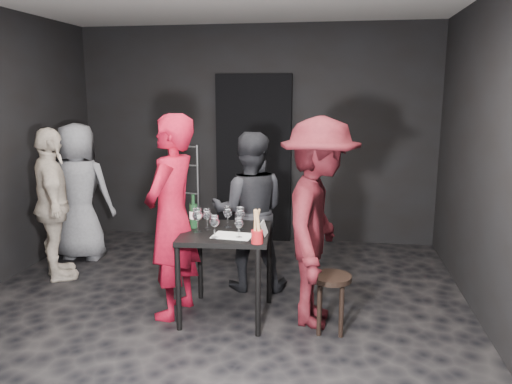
% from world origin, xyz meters
% --- Properties ---
extents(floor, '(4.50, 5.00, 0.02)m').
position_xyz_m(floor, '(0.00, 0.00, 0.00)').
color(floor, black).
rests_on(floor, ground).
extents(wall_back, '(4.50, 0.04, 2.70)m').
position_xyz_m(wall_back, '(0.00, 2.50, 1.35)').
color(wall_back, black).
rests_on(wall_back, ground).
extents(wall_right, '(0.04, 5.00, 2.70)m').
position_xyz_m(wall_right, '(2.25, 0.00, 1.35)').
color(wall_right, black).
rests_on(wall_right, ground).
extents(doorway, '(0.95, 0.10, 2.10)m').
position_xyz_m(doorway, '(0.00, 2.44, 1.05)').
color(doorway, black).
rests_on(doorway, ground).
extents(wallbox_upper, '(0.12, 0.06, 0.12)m').
position_xyz_m(wallbox_upper, '(0.85, 2.45, 1.45)').
color(wallbox_upper, '#B7B7B2').
rests_on(wallbox_upper, wall_back).
extents(wallbox_lower, '(0.10, 0.06, 0.14)m').
position_xyz_m(wallbox_lower, '(1.05, 2.45, 1.40)').
color(wallbox_lower, '#B7B7B2').
rests_on(wallbox_lower, wall_back).
extents(hand_truck, '(0.41, 0.35, 1.23)m').
position_xyz_m(hand_truck, '(-0.87, 2.21, 0.22)').
color(hand_truck, '#B2B2B7').
rests_on(hand_truck, floor).
extents(tasting_table, '(0.72, 0.72, 0.75)m').
position_xyz_m(tasting_table, '(0.15, 0.15, 0.65)').
color(tasting_table, black).
rests_on(tasting_table, floor).
extents(stool, '(0.32, 0.32, 0.47)m').
position_xyz_m(stool, '(1.03, -0.00, 0.37)').
color(stool, '#37231B').
rests_on(stool, floor).
extents(server_red, '(0.57, 0.78, 1.95)m').
position_xyz_m(server_red, '(-0.30, 0.12, 0.98)').
color(server_red, '#A10C22').
rests_on(server_red, floor).
extents(woman_black, '(0.79, 0.50, 1.54)m').
position_xyz_m(woman_black, '(0.23, 0.82, 0.77)').
color(woman_black, black).
rests_on(woman_black, floor).
extents(man_maroon, '(0.69, 1.29, 1.92)m').
position_xyz_m(man_maroon, '(0.91, 0.16, 0.96)').
color(man_maroon, '#440F15').
rests_on(man_maroon, floor).
extents(bystander_cream, '(0.91, 1.01, 1.58)m').
position_xyz_m(bystander_cream, '(-1.75, 0.73, 0.79)').
color(bystander_cream, beige).
rests_on(bystander_cream, floor).
extents(bystander_grey, '(0.79, 0.44, 1.60)m').
position_xyz_m(bystander_grey, '(-1.81, 1.36, 0.80)').
color(bystander_grey, slate).
rests_on(bystander_grey, floor).
extents(tasting_mat, '(0.33, 0.24, 0.00)m').
position_xyz_m(tasting_mat, '(0.24, 0.01, 0.75)').
color(tasting_mat, white).
rests_on(tasting_mat, tasting_table).
extents(wine_glass_a, '(0.10, 0.10, 0.22)m').
position_xyz_m(wine_glass_a, '(-0.07, 0.07, 0.86)').
color(wine_glass_a, white).
rests_on(wine_glass_a, tasting_table).
extents(wine_glass_b, '(0.08, 0.08, 0.19)m').
position_xyz_m(wine_glass_b, '(-0.01, 0.17, 0.85)').
color(wine_glass_b, white).
rests_on(wine_glass_b, tasting_table).
extents(wine_glass_c, '(0.09, 0.09, 0.20)m').
position_xyz_m(wine_glass_c, '(0.14, 0.26, 0.85)').
color(wine_glass_c, white).
rests_on(wine_glass_c, tasting_table).
extents(wine_glass_d, '(0.10, 0.10, 0.20)m').
position_xyz_m(wine_glass_d, '(0.11, -0.06, 0.85)').
color(wine_glass_d, white).
rests_on(wine_glass_d, tasting_table).
extents(wine_glass_e, '(0.08, 0.08, 0.18)m').
position_xyz_m(wine_glass_e, '(0.30, -0.03, 0.84)').
color(wine_glass_e, white).
rests_on(wine_glass_e, tasting_table).
extents(wine_glass_f, '(0.10, 0.10, 0.22)m').
position_xyz_m(wine_glass_f, '(0.26, 0.19, 0.86)').
color(wine_glass_f, white).
rests_on(wine_glass_f, tasting_table).
extents(wine_bottle, '(0.07, 0.07, 0.29)m').
position_xyz_m(wine_bottle, '(-0.14, 0.20, 0.86)').
color(wine_bottle, black).
rests_on(wine_bottle, tasting_table).
extents(breadstick_cup, '(0.09, 0.09, 0.28)m').
position_xyz_m(breadstick_cup, '(0.46, -0.15, 0.88)').
color(breadstick_cup, maroon).
rests_on(breadstick_cup, tasting_table).
extents(reserved_card, '(0.09, 0.15, 0.11)m').
position_xyz_m(reserved_card, '(0.45, 0.08, 0.81)').
color(reserved_card, white).
rests_on(reserved_card, tasting_table).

